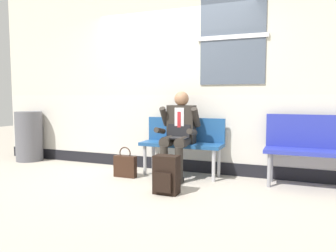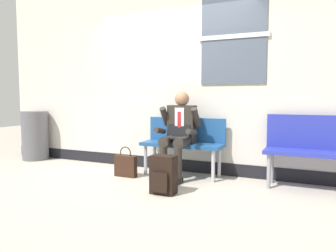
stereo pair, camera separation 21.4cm
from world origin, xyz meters
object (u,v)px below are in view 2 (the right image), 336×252
(bench_empty, at_px, (310,146))
(handbag, at_px, (126,165))
(bench_with_person, at_px, (184,141))
(person_seated, at_px, (179,132))
(trash_bin, at_px, (35,135))
(backpack, at_px, (163,175))

(bench_empty, xyz_separation_m, handbag, (-2.44, -0.46, -0.38))
(bench_with_person, distance_m, person_seated, 0.24)
(handbag, bearing_deg, bench_with_person, 31.91)
(bench_with_person, distance_m, trash_bin, 2.97)
(backpack, distance_m, handbag, 1.02)
(bench_with_person, xyz_separation_m, bench_empty, (1.72, 0.01, 0.03))
(bench_empty, height_order, backpack, bench_empty)
(person_seated, relative_size, backpack, 2.67)
(bench_empty, distance_m, handbag, 2.51)
(person_seated, distance_m, handbag, 0.92)
(backpack, xyz_separation_m, handbag, (-0.87, 0.54, -0.06))
(bench_with_person, relative_size, handbag, 2.73)
(backpack, distance_m, trash_bin, 3.27)
(person_seated, distance_m, backpack, 0.92)
(person_seated, bearing_deg, trash_bin, 176.60)
(bench_empty, xyz_separation_m, person_seated, (-1.72, -0.20, 0.12))
(handbag, bearing_deg, person_seated, 19.69)
(bench_with_person, bearing_deg, person_seated, -90.00)
(person_seated, bearing_deg, bench_with_person, 90.00)
(person_seated, height_order, trash_bin, person_seated)
(backpack, height_order, trash_bin, trash_bin)
(person_seated, bearing_deg, handbag, -160.31)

